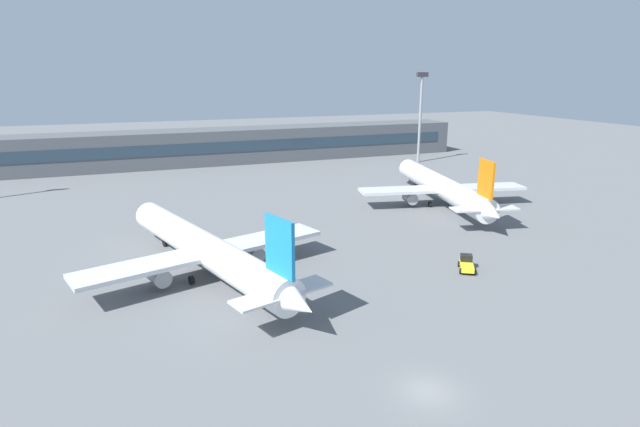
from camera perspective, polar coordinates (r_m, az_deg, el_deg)
ground_plane at (r=74.75m, az=-4.79°, el=-2.71°), size 400.00×400.00×0.00m
terminal_building at (r=138.75m, az=-12.89°, el=7.33°), size 144.23×12.13×9.00m
airplane_near at (r=62.12m, az=-13.09°, el=-3.72°), size 30.19×42.40×10.73m
airplane_mid at (r=95.84m, az=13.33°, el=3.05°), size 30.80×43.59×10.86m
baggage_tug_yellow at (r=64.80m, az=16.16°, el=-5.46°), size 3.17×3.85×1.75m
floodlight_tower_west at (r=139.25m, az=11.24°, el=11.29°), size 3.20×0.80×23.56m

